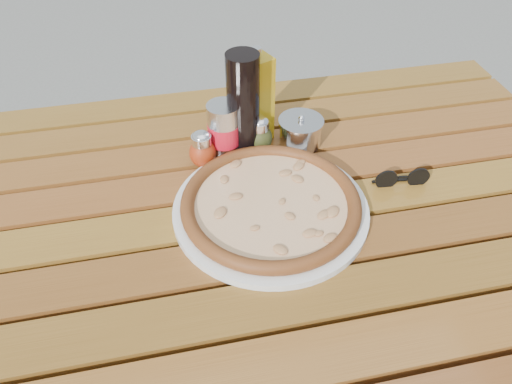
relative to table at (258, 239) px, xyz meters
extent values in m
cube|color=#381D0C|center=(-0.64, 0.39, -0.32)|extent=(0.06, 0.06, 0.70)
cube|color=#37200C|center=(0.64, 0.39, -0.32)|extent=(0.06, 0.06, 0.70)
cube|color=#3D1C0E|center=(0.00, 0.00, 0.03)|extent=(1.36, 0.86, 0.04)
cube|color=#5A300F|center=(0.00, -0.30, 0.06)|extent=(1.40, 0.09, 0.03)
cube|color=#502F0E|center=(0.00, -0.20, 0.06)|extent=(1.40, 0.09, 0.03)
cube|color=#4E280D|center=(0.00, -0.10, 0.06)|extent=(1.40, 0.09, 0.03)
cube|color=#5C3810|center=(0.00, 0.00, 0.06)|extent=(1.40, 0.09, 0.03)
cube|color=#562A0F|center=(0.00, 0.10, 0.06)|extent=(1.40, 0.09, 0.03)
cube|color=#552C0F|center=(0.00, 0.20, 0.06)|extent=(1.40, 0.09, 0.03)
cube|color=#542F0E|center=(0.00, 0.30, 0.06)|extent=(1.40, 0.09, 0.03)
cube|color=#54330E|center=(0.00, 0.41, 0.06)|extent=(1.40, 0.09, 0.03)
cylinder|color=silver|center=(0.02, -0.01, 0.08)|extent=(0.47, 0.47, 0.01)
cylinder|color=#FFE4B6|center=(0.02, -0.01, 0.09)|extent=(0.39, 0.39, 0.01)
torus|color=black|center=(0.02, -0.01, 0.10)|extent=(0.42, 0.42, 0.03)
ellipsoid|color=#AB3513|center=(-0.08, 0.16, 0.11)|extent=(0.06, 0.06, 0.06)
cylinder|color=white|center=(-0.08, 0.16, 0.14)|extent=(0.04, 0.04, 0.02)
ellipsoid|color=silver|center=(-0.08, 0.16, 0.15)|extent=(0.04, 0.04, 0.02)
ellipsoid|color=#3C4019|center=(0.04, 0.18, 0.11)|extent=(0.06, 0.06, 0.06)
cylinder|color=silver|center=(0.04, 0.18, 0.14)|extent=(0.05, 0.05, 0.02)
ellipsoid|color=white|center=(0.04, 0.18, 0.15)|extent=(0.04, 0.04, 0.02)
cylinder|color=black|center=(0.01, 0.19, 0.19)|extent=(0.07, 0.07, 0.22)
cylinder|color=silver|center=(-0.03, 0.18, 0.14)|extent=(0.09, 0.09, 0.12)
cylinder|color=red|center=(-0.03, 0.18, 0.13)|extent=(0.09, 0.09, 0.04)
cube|color=#B18812|center=(0.05, 0.23, 0.17)|extent=(0.07, 0.07, 0.19)
cylinder|color=silver|center=(0.05, 0.23, 0.28)|extent=(0.03, 0.03, 0.02)
cylinder|color=silver|center=(0.13, 0.19, 0.10)|extent=(0.10, 0.10, 0.05)
cylinder|color=silver|center=(0.13, 0.19, 0.13)|extent=(0.11, 0.11, 0.01)
sphere|color=white|center=(0.13, 0.19, 0.14)|extent=(0.02, 0.02, 0.01)
cylinder|color=black|center=(0.26, 0.01, 0.09)|extent=(0.04, 0.01, 0.04)
cylinder|color=black|center=(0.32, 0.01, 0.09)|extent=(0.04, 0.01, 0.04)
cube|color=black|center=(0.29, 0.01, 0.10)|extent=(0.02, 0.01, 0.00)
cube|color=black|center=(0.28, 0.02, 0.08)|extent=(0.09, 0.01, 0.00)
cube|color=black|center=(0.30, 0.03, 0.08)|extent=(0.09, 0.01, 0.00)
camera|label=1|loc=(-0.14, -0.64, 0.73)|focal=35.00mm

